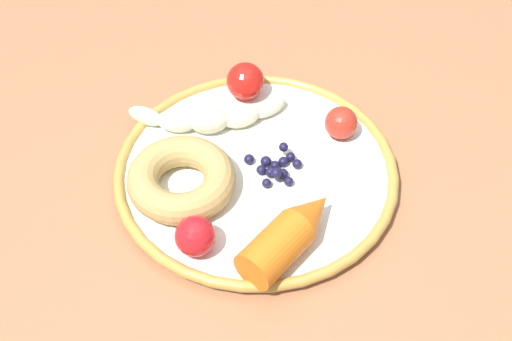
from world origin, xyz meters
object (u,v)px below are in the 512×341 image
Objects in this scene: carrot_orange at (290,234)px; tomato_mid at (195,236)px; dining_table at (237,247)px; tomato_near at (341,123)px; plate at (256,172)px; donut at (181,179)px; banana at (208,118)px; tomato_far at (245,81)px; blueberry_pile at (275,167)px.

tomato_mid is at bearing -94.87° from carrot_orange.
dining_table is 0.19m from tomato_near.
donut is at bearing -76.99° from plate.
banana is at bearing -159.10° from carrot_orange.
banana is 0.07m from tomato_far.
tomato_near reaches higher than plate.
donut reaches higher than blueberry_pile.
banana is 0.17m from tomato_mid.
dining_table is 5.92× the size of banana.
carrot_orange is at bearing 20.90° from banana.
banana is 1.64× the size of carrot_orange.
dining_table is at bearing -65.27° from blueberry_pile.
tomato_near is 0.91× the size of tomato_mid.
tomato_far is at bearing 149.96° from donut.
carrot_orange is 2.61× the size of tomato_far.
tomato_mid is at bearing -7.80° from banana.
banana is 0.10m from donut.
tomato_mid is at bearing -35.78° from plate.
tomato_mid reaches higher than donut.
tomato_mid is at bearing -17.83° from tomato_far.
tomato_far reaches higher than plate.
plate is 0.11m from carrot_orange.
blueberry_pile is 1.52× the size of tomato_mid.
dining_table is 0.13m from donut.
blueberry_pile is at bearing 40.80° from banana.
tomato_far is at bearing -170.69° from blueberry_pile.
tomato_far is at bearing 179.83° from plate.
tomato_mid is at bearing -50.31° from tomato_near.
donut is 1.84× the size of blueberry_pile.
dining_table is at bearing -46.53° from plate.
blueberry_pile is (0.08, 0.07, -0.01)m from banana.
tomato_near reaches higher than donut.
dining_table is at bearing 148.58° from tomato_mid.
tomato_far reaches higher than carrot_orange.
banana is at bearing -148.26° from plate.
carrot_orange reaches higher than donut.
carrot_orange is 0.10m from blueberry_pile.
carrot_orange is at bearing -27.64° from tomato_near.
tomato_near reaches higher than dining_table.
tomato_mid is (-0.01, -0.09, -0.00)m from carrot_orange.
tomato_far is (-0.12, 0.00, 0.02)m from plate.
carrot_orange is (0.10, 0.02, 0.02)m from plate.
plate is 2.69× the size of donut.
dining_table is at bearing -10.02° from tomato_far.
dining_table is 0.19m from tomato_far.
blueberry_pile is at bearing -59.37° from tomato_near.
plate is at bearing -0.17° from tomato_far.
tomato_far is (-0.08, -0.10, 0.00)m from tomato_near.
tomato_far is (-0.12, -0.02, 0.02)m from blueberry_pile.
tomato_near is at bearing 118.55° from dining_table.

